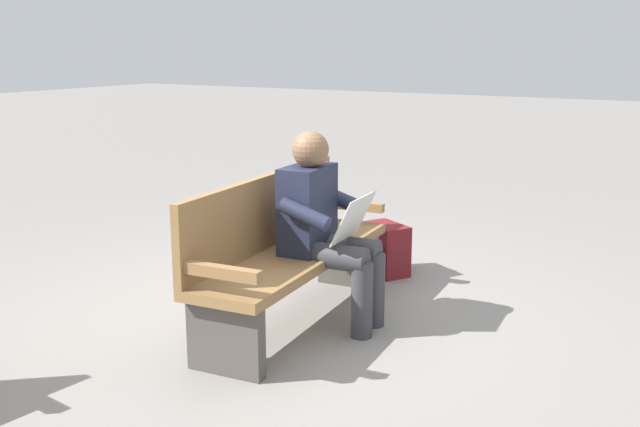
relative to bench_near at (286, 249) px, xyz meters
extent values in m
plane|color=gray|center=(-0.01, 0.07, -0.46)|extent=(40.00, 40.00, 0.00)
cube|color=olive|center=(-0.01, 0.07, -0.04)|extent=(1.84, 0.64, 0.06)
cube|color=olive|center=(0.01, -0.14, 0.22)|extent=(1.80, 0.21, 0.45)
cube|color=olive|center=(-0.85, -0.01, 0.11)|extent=(0.10, 0.48, 0.06)
cube|color=olive|center=(0.84, 0.15, 0.11)|extent=(0.10, 0.48, 0.06)
cube|color=#4C4742|center=(-0.80, 0.00, -0.26)|extent=(0.12, 0.44, 0.39)
cube|color=#4C4742|center=(0.79, 0.14, -0.26)|extent=(0.12, 0.44, 0.39)
cube|color=#1E2338|center=(-0.07, 0.11, 0.25)|extent=(0.42, 0.26, 0.52)
sphere|color=brown|center=(-0.07, 0.13, 0.61)|extent=(0.22, 0.22, 0.22)
cylinder|color=#38383D|center=(-0.19, 0.31, 0.01)|extent=(0.19, 0.43, 0.15)
cylinder|color=#38383D|center=(0.01, 0.33, 0.01)|extent=(0.19, 0.43, 0.15)
cylinder|color=#38383D|center=(-0.21, 0.50, -0.23)|extent=(0.13, 0.13, 0.45)
cylinder|color=#38383D|center=(-0.01, 0.52, -0.23)|extent=(0.13, 0.13, 0.45)
cylinder|color=#1E2338|center=(-0.32, 0.19, 0.28)|extent=(0.12, 0.32, 0.18)
cylinder|color=#1E2338|center=(0.16, 0.24, 0.28)|extent=(0.12, 0.32, 0.18)
cube|color=silver|center=(-0.10, 0.41, 0.23)|extent=(0.41, 0.17, 0.27)
cube|color=maroon|center=(-1.18, 0.12, -0.27)|extent=(0.36, 0.41, 0.38)
cube|color=maroon|center=(-1.07, 0.05, -0.33)|extent=(0.16, 0.23, 0.17)
camera|label=1|loc=(3.61, 2.37, 1.22)|focal=41.49mm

